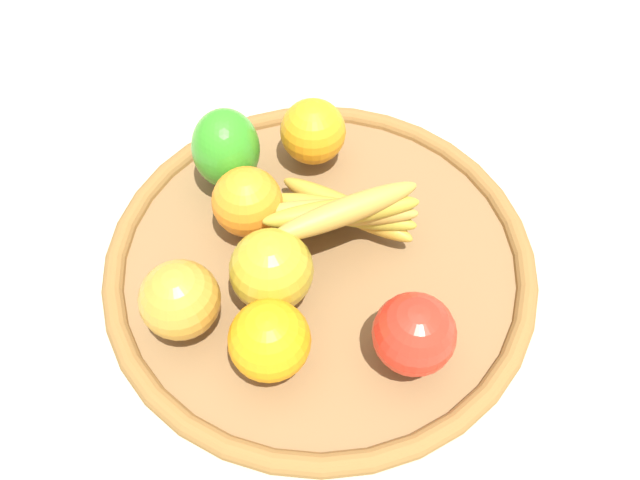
% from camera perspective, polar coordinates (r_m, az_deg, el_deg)
% --- Properties ---
extents(ground_plane, '(2.40, 2.40, 0.00)m').
position_cam_1_polar(ground_plane, '(0.65, 0.00, -2.65)').
color(ground_plane, '#BEB899').
rests_on(ground_plane, ground).
extents(basket, '(0.44, 0.44, 0.03)m').
position_cam_1_polar(basket, '(0.64, 0.00, -1.86)').
color(basket, brown).
rests_on(basket, ground_plane).
extents(orange_2, '(0.08, 0.08, 0.07)m').
position_cam_1_polar(orange_2, '(0.54, -4.63, -9.12)').
color(orange_2, orange).
rests_on(orange_2, basket).
extents(orange_1, '(0.08, 0.08, 0.07)m').
position_cam_1_polar(orange_1, '(0.62, -6.65, 3.48)').
color(orange_1, orange).
rests_on(orange_1, basket).
extents(banana_bunch, '(0.16, 0.13, 0.07)m').
position_cam_1_polar(banana_bunch, '(0.61, 2.13, 2.60)').
color(banana_bunch, '#B88A2D').
rests_on(banana_bunch, basket).
extents(apple_1, '(0.10, 0.10, 0.07)m').
position_cam_1_polar(apple_1, '(0.57, -12.66, -5.34)').
color(apple_1, '#BD862D').
rests_on(apple_1, basket).
extents(orange_0, '(0.10, 0.10, 0.07)m').
position_cam_1_polar(orange_0, '(0.68, -0.64, 9.87)').
color(orange_0, orange).
rests_on(orange_0, basket).
extents(apple_0, '(0.10, 0.10, 0.07)m').
position_cam_1_polar(apple_0, '(0.54, 8.58, -8.49)').
color(apple_0, red).
rests_on(apple_0, basket).
extents(bell_pepper, '(0.09, 0.09, 0.09)m').
position_cam_1_polar(bell_pepper, '(0.66, -8.58, 8.25)').
color(bell_pepper, '#319021').
rests_on(bell_pepper, basket).
extents(apple_2, '(0.10, 0.10, 0.08)m').
position_cam_1_polar(apple_2, '(0.57, -4.45, -2.75)').
color(apple_2, '#AD9525').
rests_on(apple_2, basket).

